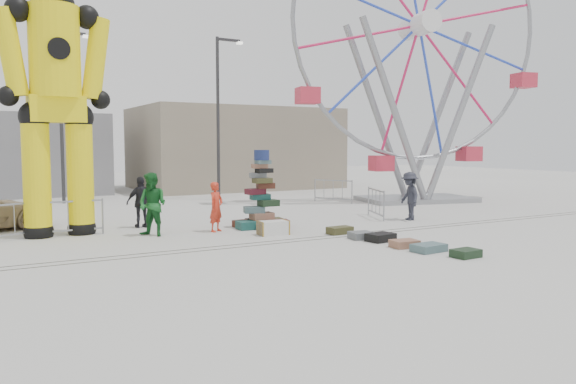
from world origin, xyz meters
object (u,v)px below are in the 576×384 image
barricade_wheel_front (376,203)px  pedestrian_black (142,202)px  barricade_dummy_c (68,218)px  barricade_dummy_b (15,221)px  ferris_wheel (419,48)px  steamer_trunk (273,228)px  suitcase_tower (261,206)px  crash_test_dummy (56,90)px  barricade_wheel_back (333,191)px  pedestrian_green (152,204)px  lamp_post_right (220,109)px  pedestrian_grey (409,196)px  lamp_post_left (63,107)px  pedestrian_red (216,207)px

barricade_wheel_front → pedestrian_black: pedestrian_black is taller
barricade_dummy_c → barricade_dummy_b: bearing=-179.8°
ferris_wheel → steamer_trunk: ferris_wheel is taller
ferris_wheel → barricade_dummy_c: size_ratio=7.43×
suitcase_tower → crash_test_dummy: size_ratio=0.31×
ferris_wheel → barricade_dummy_c: ferris_wheel is taller
barricade_wheel_back → pedestrian_green: size_ratio=1.04×
lamp_post_right → barricade_wheel_front: (2.35, -9.40, -3.93)m
barricade_wheel_front → pedestrian_black: (-8.32, 1.87, 0.30)m
barricade_dummy_b → ferris_wheel: bearing=-12.8°
pedestrian_green → pedestrian_grey: (9.17, -1.07, -0.08)m
lamp_post_left → crash_test_dummy: crash_test_dummy is taller
ferris_wheel → steamer_trunk: bearing=-139.9°
suitcase_tower → steamer_trunk: size_ratio=2.86×
barricade_wheel_back → pedestrian_green: pedestrian_green is taller
suitcase_tower → lamp_post_left: bearing=117.6°
barricade_wheel_back → lamp_post_left: bearing=-145.0°
suitcase_tower → crash_test_dummy: crash_test_dummy is taller
pedestrian_red → suitcase_tower: bearing=-28.2°
crash_test_dummy → pedestrian_green: 4.42m
steamer_trunk → pedestrian_black: (-3.10, 3.46, 0.64)m
barricade_wheel_back → pedestrian_black: 10.72m
suitcase_tower → barricade_wheel_front: suitcase_tower is taller
pedestrian_green → pedestrian_black: (0.18, 1.90, -0.11)m
barricade_dummy_c → barricade_wheel_front: size_ratio=1.00×
barricade_dummy_b → barricade_wheel_front: size_ratio=1.00×
suitcase_tower → lamp_post_right: bearing=81.4°
pedestrian_grey → lamp_post_right: bearing=-146.9°
barricade_wheel_front → pedestrian_green: pedestrian_green is taller
ferris_wheel → lamp_post_left: bearing=166.6°
steamer_trunk → pedestrian_green: pedestrian_green is taller
pedestrian_green → pedestrian_grey: 9.23m
pedestrian_black → ferris_wheel: bearing=-173.0°
barricade_dummy_b → pedestrian_grey: pedestrian_grey is taller
lamp_post_right → suitcase_tower: 10.48m
ferris_wheel → barricade_dummy_c: (-16.33, -2.77, -6.76)m
barricade_dummy_c → lamp_post_right: bearing=44.9°
suitcase_tower → pedestrian_red: (-1.64, -0.11, 0.07)m
pedestrian_red → pedestrian_black: (-1.82, 2.04, 0.06)m
ferris_wheel → pedestrian_grey: 9.55m
barricade_wheel_front → ferris_wheel: bearing=-32.8°
lamp_post_left → pedestrian_red: (2.84, -11.56, -3.69)m
barricade_dummy_c → barricade_wheel_front: (10.72, -1.19, 0.00)m
lamp_post_right → barricade_dummy_b: lamp_post_right is taller
crash_test_dummy → pedestrian_grey: 12.36m
lamp_post_right → crash_test_dummy: 11.70m
lamp_post_left → pedestrian_green: bearing=-85.7°
crash_test_dummy → barricade_wheel_front: size_ratio=4.15×
steamer_trunk → pedestrian_black: pedestrian_black is taller
crash_test_dummy → ferris_wheel: (16.52, 2.53, 2.94)m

